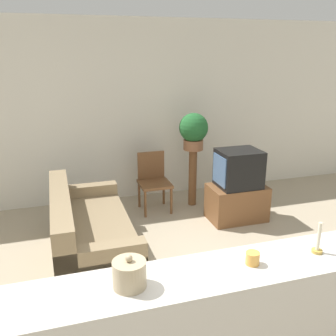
{
  "coord_description": "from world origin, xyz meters",
  "views": [
    {
      "loc": [
        -1.0,
        -2.12,
        2.25
      ],
      "look_at": [
        0.3,
        2.09,
        0.85
      ],
      "focal_mm": 40.0,
      "sensor_mm": 36.0,
      "label": 1
    }
  ],
  "objects": [
    {
      "name": "wall_back",
      "position": [
        0.0,
        3.43,
        1.35
      ],
      "size": [
        9.0,
        0.06,
        2.7
      ],
      "color": "silver",
      "rests_on": "ground_plane"
    },
    {
      "name": "couch",
      "position": [
        -0.74,
        1.64,
        0.3
      ],
      "size": [
        0.82,
        1.76,
        0.81
      ],
      "color": "#847051",
      "rests_on": "ground_plane"
    },
    {
      "name": "tv_stand",
      "position": [
        1.3,
        2.14,
        0.24
      ],
      "size": [
        0.77,
        0.49,
        0.49
      ],
      "color": "brown",
      "rests_on": "ground_plane"
    },
    {
      "name": "television",
      "position": [
        1.3,
        2.14,
        0.74
      ],
      "size": [
        0.56,
        0.46,
        0.5
      ],
      "color": "black",
      "rests_on": "tv_stand"
    },
    {
      "name": "wooden_chair",
      "position": [
        0.3,
        2.83,
        0.46
      ],
      "size": [
        0.44,
        0.44,
        0.83
      ],
      "color": "brown",
      "rests_on": "ground_plane"
    },
    {
      "name": "plant_stand",
      "position": [
        0.9,
        2.81,
        0.43
      ],
      "size": [
        0.12,
        0.12,
        0.86
      ],
      "color": "brown",
      "rests_on": "ground_plane"
    },
    {
      "name": "potted_plant",
      "position": [
        0.9,
        2.81,
        1.15
      ],
      "size": [
        0.42,
        0.42,
        0.53
      ],
      "color": "#8E5B3D",
      "rests_on": "plant_stand"
    },
    {
      "name": "foreground_counter",
      "position": [
        0.0,
        -0.35,
        0.49
      ],
      "size": [
        2.79,
        0.44,
        0.98
      ],
      "color": "beige",
      "rests_on": "ground_plane"
    },
    {
      "name": "decorative_bowl",
      "position": [
        -0.68,
        -0.35,
        1.06
      ],
      "size": [
        0.19,
        0.19,
        0.2
      ],
      "color": "tan",
      "rests_on": "foreground_counter"
    },
    {
      "name": "candle_jar",
      "position": [
        0.09,
        -0.35,
        1.03
      ],
      "size": [
        0.09,
        0.09,
        0.08
      ],
      "color": "gold",
      "rests_on": "foreground_counter"
    },
    {
      "name": "candlestick",
      "position": [
        0.56,
        -0.35,
        1.05
      ],
      "size": [
        0.07,
        0.07,
        0.21
      ],
      "color": "#B7933D",
      "rests_on": "foreground_counter"
    }
  ]
}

